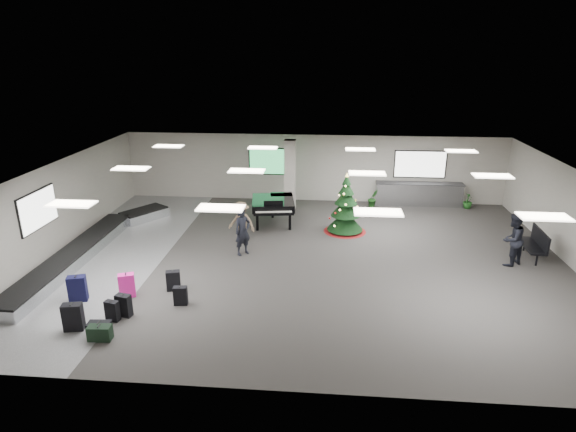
# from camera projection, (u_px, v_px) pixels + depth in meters

# --- Properties ---
(ground) EXTENTS (18.00, 18.00, 0.00)m
(ground) POSITION_uv_depth(u_px,v_px,m) (305.00, 259.00, 16.97)
(ground) COLOR #383633
(ground) RESTS_ON ground
(room_envelope) EXTENTS (18.02, 14.02, 3.21)m
(room_envelope) POSITION_uv_depth(u_px,v_px,m) (296.00, 190.00, 16.87)
(room_envelope) COLOR #BDB6AD
(room_envelope) RESTS_ON ground
(baggage_carousel) EXTENTS (2.28, 9.71, 0.43)m
(baggage_carousel) POSITION_uv_depth(u_px,v_px,m) (90.00, 247.00, 17.46)
(baggage_carousel) COLOR silver
(baggage_carousel) RESTS_ON ground
(service_counter) EXTENTS (4.05, 0.65, 1.08)m
(service_counter) POSITION_uv_depth(u_px,v_px,m) (419.00, 194.00, 22.64)
(service_counter) COLOR silver
(service_counter) RESTS_ON ground
(suitcase_0) EXTENTS (0.45, 0.31, 0.66)m
(suitcase_0) POSITION_uv_depth(u_px,v_px,m) (124.00, 305.00, 13.24)
(suitcase_0) COLOR black
(suitcase_0) RESTS_ON ground
(suitcase_1) EXTENTS (0.40, 0.27, 0.59)m
(suitcase_1) POSITION_uv_depth(u_px,v_px,m) (112.00, 311.00, 13.03)
(suitcase_1) COLOR black
(suitcase_1) RESTS_ON ground
(pink_suitcase) EXTENTS (0.53, 0.41, 0.74)m
(pink_suitcase) POSITION_uv_depth(u_px,v_px,m) (127.00, 285.00, 14.27)
(pink_suitcase) COLOR #EE1F97
(pink_suitcase) RESTS_ON ground
(suitcase_3) EXTENTS (0.46, 0.33, 0.65)m
(suitcase_3) POSITION_uv_depth(u_px,v_px,m) (173.00, 281.00, 14.67)
(suitcase_3) COLOR black
(suitcase_3) RESTS_ON ground
(navy_suitcase) EXTENTS (0.57, 0.43, 0.80)m
(navy_suitcase) POSITION_uv_depth(u_px,v_px,m) (77.00, 289.00, 14.01)
(navy_suitcase) COLOR black
(navy_suitcase) RESTS_ON ground
(suitcase_5) EXTENTS (0.54, 0.36, 0.77)m
(suitcase_5) POSITION_uv_depth(u_px,v_px,m) (73.00, 317.00, 12.55)
(suitcase_5) COLOR black
(suitcase_5) RESTS_ON ground
(green_duffel) EXTENTS (0.60, 0.33, 0.41)m
(green_duffel) POSITION_uv_depth(u_px,v_px,m) (100.00, 333.00, 12.18)
(green_duffel) COLOR black
(green_duffel) RESTS_ON ground
(suitcase_7) EXTENTS (0.41, 0.24, 0.58)m
(suitcase_7) POSITION_uv_depth(u_px,v_px,m) (180.00, 296.00, 13.84)
(suitcase_7) COLOR black
(suitcase_7) RESTS_ON ground
(black_duffel) EXTENTS (0.60, 0.36, 0.40)m
(black_duffel) POSITION_uv_depth(u_px,v_px,m) (100.00, 329.00, 12.36)
(black_duffel) COLOR black
(black_duffel) RESTS_ON ground
(christmas_tree) EXTENTS (1.72, 1.72, 2.45)m
(christmas_tree) POSITION_uv_depth(u_px,v_px,m) (345.00, 212.00, 19.25)
(christmas_tree) COLOR maroon
(christmas_tree) RESTS_ON ground
(grand_piano) EXTENTS (1.98, 2.40, 1.25)m
(grand_piano) POSITION_uv_depth(u_px,v_px,m) (273.00, 204.00, 20.03)
(grand_piano) COLOR black
(grand_piano) RESTS_ON ground
(bench) EXTENTS (0.64, 1.67, 1.04)m
(bench) POSITION_uv_depth(u_px,v_px,m) (535.00, 242.00, 16.84)
(bench) COLOR black
(bench) RESTS_ON ground
(traveler_a) EXTENTS (0.75, 0.74, 1.74)m
(traveler_a) POSITION_uv_depth(u_px,v_px,m) (243.00, 231.00, 17.07)
(traveler_a) COLOR black
(traveler_a) RESTS_ON ground
(traveler_b) EXTENTS (1.18, 0.87, 1.64)m
(traveler_b) POSITION_uv_depth(u_px,v_px,m) (242.00, 223.00, 18.10)
(traveler_b) COLOR #876D53
(traveler_b) RESTS_ON ground
(traveler_bench) EXTENTS (1.14, 1.10, 1.85)m
(traveler_bench) POSITION_uv_depth(u_px,v_px,m) (512.00, 239.00, 16.21)
(traveler_bench) COLOR black
(traveler_bench) RESTS_ON ground
(potted_plant_left) EXTENTS (0.58, 0.54, 0.85)m
(potted_plant_left) POSITION_uv_depth(u_px,v_px,m) (373.00, 198.00, 22.39)
(potted_plant_left) COLOR #1D4215
(potted_plant_left) RESTS_ON ground
(potted_plant_right) EXTENTS (0.46, 0.46, 0.73)m
(potted_plant_right) POSITION_uv_depth(u_px,v_px,m) (468.00, 201.00, 22.21)
(potted_plant_right) COLOR #1D4215
(potted_plant_right) RESTS_ON ground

